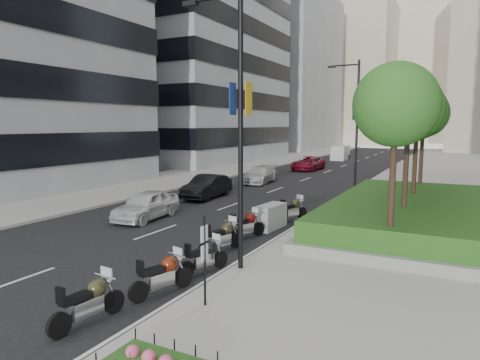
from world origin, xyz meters
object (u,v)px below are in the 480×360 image
Objects in this scene: motorcycle_2 at (205,256)px; motorcycle_6 at (293,210)px; lamp_post_1 at (355,121)px; car_c at (260,175)px; motorcycle_3 at (222,237)px; motorcycle_5 at (270,217)px; car_d at (308,163)px; parking_sign at (205,256)px; motorcycle_4 at (246,225)px; lamp_post_0 at (236,116)px; lamp_post_2 at (393,122)px; car_a at (146,205)px; car_b at (207,186)px; delivery_van at (340,153)px; motorcycle_0 at (89,301)px; motorcycle_1 at (163,275)px.

motorcycle_6 is (-0.09, 8.47, 0.03)m from motorcycle_2.
car_c is at bearing 160.18° from lamp_post_1.
motorcycle_2 is 0.93× the size of motorcycle_3.
car_d is at bearing 19.99° from motorcycle_5.
motorcycle_4 is (-2.20, 6.84, -0.89)m from parking_sign.
parking_sign is 1.15× the size of motorcycle_3.
lamp_post_0 is 1.92× the size of car_c.
lamp_post_2 reaches higher than car_a.
car_c reaches higher than motorcycle_2.
car_a is 6.86m from car_b.
lamp_post_2 is 14.54m from delivery_van.
car_a is (-7.77, -12.10, -4.33)m from lamp_post_1.
lamp_post_0 is at bearing -36.99° from car_a.
motorcycle_2 is (-0.86, -0.57, -4.52)m from lamp_post_0.
motorcycle_2 is at bearing -1.40° from motorcycle_0.
lamp_post_1 is 22.43m from motorcycle_0.
delivery_van reaches higher than car_c.
car_a reaches higher than motorcycle_0.
car_d reaches higher than car_c.
lamp_post_0 is at bearing -82.84° from delivery_van.
car_b is at bearing 121.37° from parking_sign.
motorcycle_4 is at bearing -83.98° from delivery_van.
motorcycle_1 is 10.15m from car_a.
motorcycle_3 is (-1.48, -33.31, -4.47)m from lamp_post_2.
car_b reaches higher than motorcycle_4.
lamp_post_0 is 4.63m from motorcycle_2.
lamp_post_0 is 4.14× the size of motorcycle_0.
motorcycle_4 is (-0.57, 6.47, -0.00)m from motorcycle_1.
car_a is at bearing -92.30° from delivery_van.
motorcycle_4 is (-0.69, 4.41, 0.02)m from motorcycle_2.
lamp_post_2 is 4.29× the size of motorcycle_1.
delivery_van is (-6.69, 44.60, 0.31)m from motorcycle_3.
parking_sign is at bearing -73.17° from car_c.
car_b is (-6.91, 16.68, 0.18)m from motorcycle_0.
motorcycle_1 is at bearing -91.49° from lamp_post_2.
delivery_van reaches higher than motorcycle_6.
lamp_post_1 is 1.72× the size of car_d.
parking_sign is 7.24m from motorcycle_4.
motorcycle_5 is at bearing -74.30° from car_d.
motorcycle_0 is at bearing -175.21° from motorcycle_5.
motorcycle_1 is 8.46m from motorcycle_5.
car_b is (-8.99, 14.74, -0.70)m from parking_sign.
car_d is at bearing 27.70° from motorcycle_1.
parking_sign is at bearing -131.81° from motorcycle_2.
lamp_post_1 reaches higher than car_c.
parking_sign is (0.66, -3.00, -3.61)m from lamp_post_0.
lamp_post_1 is 2.10× the size of car_a.
lamp_post_0 is 5.30m from motorcycle_1.
lamp_post_1 is 10.19m from motorcycle_6.
lamp_post_1 and lamp_post_2 have the same top height.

